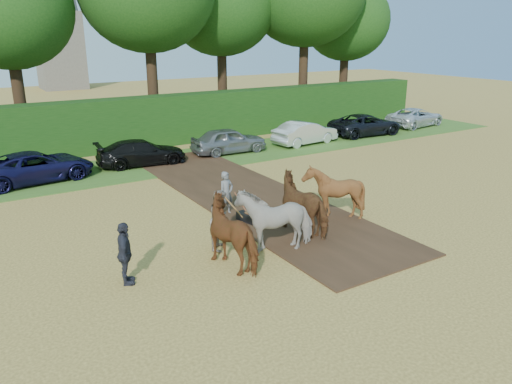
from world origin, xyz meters
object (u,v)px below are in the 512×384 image
object	(u,v)px
spectator_far	(125,254)
plough_team	(289,210)
parked_cars	(211,144)
spectator_near	(221,220)

from	to	relation	value
spectator_far	plough_team	bearing A→B (deg)	-68.79
plough_team	parked_cars	world-z (taller)	plough_team
spectator_far	parked_cars	xyz separation A→B (m)	(8.81, 12.12, -0.20)
spectator_near	spectator_far	bearing A→B (deg)	143.42
spectator_near	plough_team	xyz separation A→B (m)	(2.32, -0.47, 0.03)
spectator_near	parked_cars	bearing A→B (deg)	15.69
spectator_near	spectator_far	xyz separation A→B (m)	(-3.38, -0.73, -0.07)
spectator_near	spectator_far	size ratio (longest dim) A/B	1.08
spectator_near	spectator_far	world-z (taller)	spectator_near
spectator_near	plough_team	distance (m)	2.37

